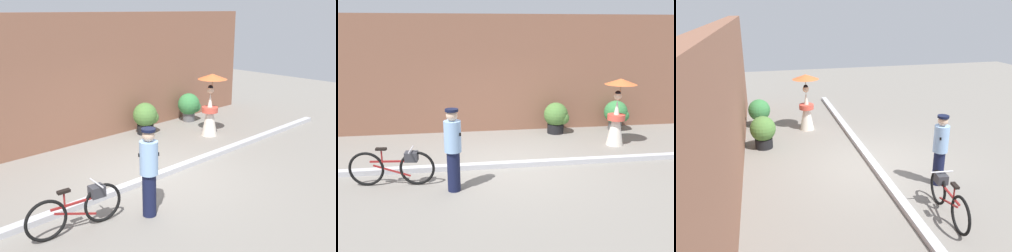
% 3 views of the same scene
% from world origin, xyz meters
% --- Properties ---
extents(ground_plane, '(30.00, 30.00, 0.00)m').
position_xyz_m(ground_plane, '(0.00, 0.00, 0.00)').
color(ground_plane, gray).
extents(building_wall, '(14.00, 0.40, 3.65)m').
position_xyz_m(building_wall, '(0.00, 3.54, 1.83)').
color(building_wall, brown).
rests_on(building_wall, ground_plane).
extents(sidewalk_curb, '(14.00, 0.20, 0.12)m').
position_xyz_m(sidewalk_curb, '(0.00, 0.00, 0.06)').
color(sidewalk_curb, '#B2B2B7').
rests_on(sidewalk_curb, ground_plane).
extents(bicycle_near_officer, '(1.79, 0.48, 0.83)m').
position_xyz_m(bicycle_near_officer, '(-2.54, -0.71, 0.42)').
color(bicycle_near_officer, black).
rests_on(bicycle_near_officer, ground_plane).
extents(person_officer, '(0.34, 0.34, 1.71)m').
position_xyz_m(person_officer, '(-1.32, -1.17, 0.91)').
color(person_officer, '#141938').
rests_on(person_officer, ground_plane).
extents(person_with_parasol, '(0.88, 0.88, 1.89)m').
position_xyz_m(person_with_parasol, '(3.26, 1.29, 0.99)').
color(person_with_parasol, silver).
rests_on(person_with_parasol, ground_plane).
extents(potted_plant_by_door, '(0.77, 0.75, 0.98)m').
position_xyz_m(potted_plant_by_door, '(1.95, 2.76, 0.53)').
color(potted_plant_by_door, black).
rests_on(potted_plant_by_door, ground_plane).
extents(potted_plant_small, '(0.77, 0.75, 0.97)m').
position_xyz_m(potted_plant_small, '(3.98, 2.83, 0.54)').
color(potted_plant_small, '#59595B').
rests_on(potted_plant_small, ground_plane).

